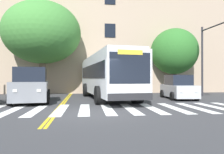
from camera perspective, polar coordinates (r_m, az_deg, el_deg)
name	(u,v)px	position (r m, az deg, el deg)	size (l,w,h in m)	color
ground_plane	(96,114)	(9.54, -4.24, -9.54)	(120.00, 120.00, 0.00)	#38383A
crosswalk	(108,109)	(10.95, -1.15, -8.33)	(14.26, 4.32, 0.01)	white
lane_line_yellow_inner	(72,92)	(24.86, -10.49, -3.84)	(0.12, 36.00, 0.01)	gold
lane_line_yellow_outer	(73,92)	(24.85, -10.12, -3.84)	(0.12, 36.00, 0.01)	gold
city_bus	(107,75)	(16.21, -1.41, 0.50)	(3.70, 11.13, 3.21)	white
car_grey_near_lane	(31,86)	(14.69, -20.34, -2.21)	(2.71, 4.89, 2.18)	slate
car_silver_far_lane	(178,88)	(16.95, 16.89, -2.73)	(2.12, 4.02, 1.76)	#B7BABF
car_white_behind_bus	(107,84)	(25.39, -1.20, -1.84)	(2.03, 4.06, 1.88)	white
traffic_light_near_corner	(212,47)	(19.31, 24.61, 7.18)	(0.36, 3.50, 5.94)	#28282D
street_tree_curbside_large	(174,52)	(22.83, 15.90, 6.41)	(6.32, 6.39, 6.50)	#4C3D2D
street_tree_curbside_small	(42,33)	(21.09, -17.76, 10.93)	(9.32, 9.28, 8.46)	brown
building_facade	(106,40)	(26.00, -1.46, 9.64)	(39.86, 7.10, 12.04)	tan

